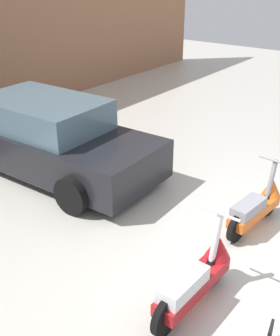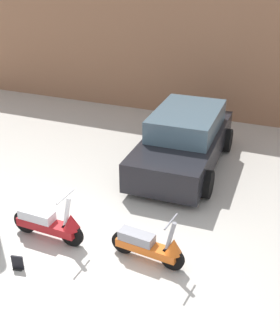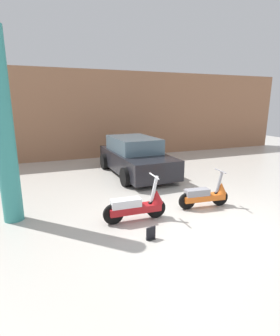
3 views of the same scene
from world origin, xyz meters
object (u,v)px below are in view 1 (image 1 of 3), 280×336
car_rear_left (52,138)px  scooter_front_left (197,277)px  placard_near_left_scooter (269,336)px  scooter_front_right (257,205)px

car_rear_left → scooter_front_left: bearing=-21.3°
car_rear_left → placard_near_left_scooter: (-1.40, -4.71, -0.53)m
scooter_front_right → car_rear_left: (-0.56, 3.70, 0.31)m
car_rear_left → placard_near_left_scooter: bearing=-18.6°
car_rear_left → placard_near_left_scooter: 4.94m
car_rear_left → placard_near_left_scooter: car_rear_left is taller
scooter_front_right → car_rear_left: car_rear_left is taller
scooter_front_right → placard_near_left_scooter: (-1.96, -1.01, -0.22)m
placard_near_left_scooter → scooter_front_left: bearing=85.5°
scooter_front_left → car_rear_left: car_rear_left is taller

